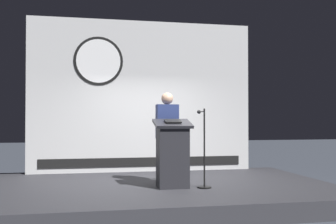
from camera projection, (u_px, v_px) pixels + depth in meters
The scene contains 6 objects.
ground_plane at pixel (156, 201), 7.33m from camera, with size 40.00×40.00×0.00m, color #383D47.
stage_platform at pixel (156, 192), 7.33m from camera, with size 6.40×4.00×0.30m, color #333338.
banner_display at pixel (142, 96), 9.18m from camera, with size 5.08×0.12×3.43m.
podium at pixel (173, 154), 6.97m from camera, with size 0.64×0.50×1.19m.
speaker_person at pixel (167, 137), 7.45m from camera, with size 0.40×0.26×1.68m.
microphone_stand at pixel (204, 160), 6.97m from camera, with size 0.24×0.49×1.37m.
Camera 1 is at (-1.24, -7.26, 1.47)m, focal length 43.08 mm.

